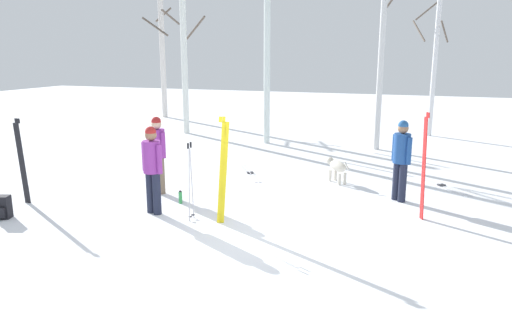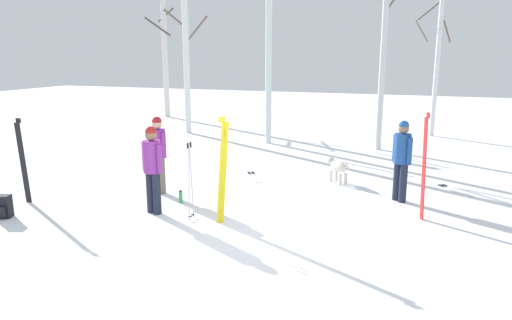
% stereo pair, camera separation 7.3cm
% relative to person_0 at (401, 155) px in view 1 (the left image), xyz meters
% --- Properties ---
extents(ground_plane, '(60.00, 60.00, 0.00)m').
position_rel_person_0_xyz_m(ground_plane, '(-2.19, -3.22, -0.98)').
color(ground_plane, white).
extents(person_0, '(0.40, 0.39, 1.72)m').
position_rel_person_0_xyz_m(person_0, '(0.00, 0.00, 0.00)').
color(person_0, '#1E2338').
rests_on(person_0, ground_plane).
extents(person_1, '(0.50, 0.34, 1.72)m').
position_rel_person_0_xyz_m(person_1, '(-4.46, -2.43, 0.00)').
color(person_1, '#1E2338').
rests_on(person_1, ground_plane).
extents(person_2, '(0.49, 0.34, 1.72)m').
position_rel_person_0_xyz_m(person_2, '(-5.09, -1.18, 0.00)').
color(person_2, '#72604C').
rests_on(person_2, ground_plane).
extents(dog, '(0.66, 0.67, 0.57)m').
position_rel_person_0_xyz_m(dog, '(-1.50, 1.02, -0.59)').
color(dog, beige).
rests_on(dog, ground_plane).
extents(ski_pair_planted_0, '(0.12, 0.25, 2.01)m').
position_rel_person_0_xyz_m(ski_pair_planted_0, '(0.45, -0.99, 0.02)').
color(ski_pair_planted_0, red).
rests_on(ski_pair_planted_0, ground_plane).
extents(ski_pair_planted_1, '(0.22, 0.03, 1.78)m').
position_rel_person_0_xyz_m(ski_pair_planted_1, '(-7.35, -2.74, -0.10)').
color(ski_pair_planted_1, black).
rests_on(ski_pair_planted_1, ground_plane).
extents(ski_pair_planted_2, '(0.24, 0.11, 1.97)m').
position_rel_person_0_xyz_m(ski_pair_planted_2, '(-2.97, -2.47, 0.00)').
color(ski_pair_planted_2, yellow).
rests_on(ski_pair_planted_2, ground_plane).
extents(ski_pair_lying_0, '(1.16, 1.67, 0.05)m').
position_rel_person_0_xyz_m(ski_pair_lying_0, '(-3.78, 1.14, -0.97)').
color(ski_pair_lying_0, white).
rests_on(ski_pair_lying_0, ground_plane).
extents(ski_pair_lying_1, '(1.19, 1.41, 0.05)m').
position_rel_person_0_xyz_m(ski_pair_lying_1, '(0.93, 1.45, -0.97)').
color(ski_pair_lying_1, white).
rests_on(ski_pair_lying_1, ground_plane).
extents(ski_poles_0, '(0.07, 0.21, 1.47)m').
position_rel_person_0_xyz_m(ski_poles_0, '(-3.61, -2.51, -0.20)').
color(ski_poles_0, '#B2B2BC').
rests_on(ski_poles_0, ground_plane).
extents(backpack_0, '(0.31, 0.33, 0.44)m').
position_rel_person_0_xyz_m(backpack_0, '(-7.00, -3.63, -0.77)').
color(backpack_0, black).
rests_on(backpack_0, ground_plane).
extents(water_bottle_0, '(0.08, 0.08, 0.27)m').
position_rel_person_0_xyz_m(water_bottle_0, '(-4.28, -1.70, -0.85)').
color(water_bottle_0, green).
rests_on(water_bottle_0, ground_plane).
extents(birch_tree_0, '(1.35, 1.36, 6.91)m').
position_rel_person_0_xyz_m(birch_tree_0, '(-11.45, 10.17, 2.60)').
color(birch_tree_0, silver).
rests_on(birch_tree_0, ground_plane).
extents(birch_tree_1, '(1.10, 1.08, 6.40)m').
position_rel_person_0_xyz_m(birch_tree_1, '(-8.26, 6.31, 2.33)').
color(birch_tree_1, white).
rests_on(birch_tree_1, ground_plane).
extents(birch_tree_2, '(1.45, 1.41, 7.64)m').
position_rel_person_0_xyz_m(birch_tree_2, '(-4.68, 5.30, 3.02)').
color(birch_tree_2, silver).
rests_on(birch_tree_2, ground_plane).
extents(birch_tree_3, '(1.27, 1.22, 7.29)m').
position_rel_person_0_xyz_m(birch_tree_3, '(-0.97, 5.46, 2.79)').
color(birch_tree_3, silver).
rests_on(birch_tree_3, ground_plane).
extents(birch_tree_4, '(1.31, 1.70, 5.62)m').
position_rel_person_0_xyz_m(birch_tree_4, '(0.64, 8.81, 1.94)').
color(birch_tree_4, silver).
rests_on(birch_tree_4, ground_plane).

